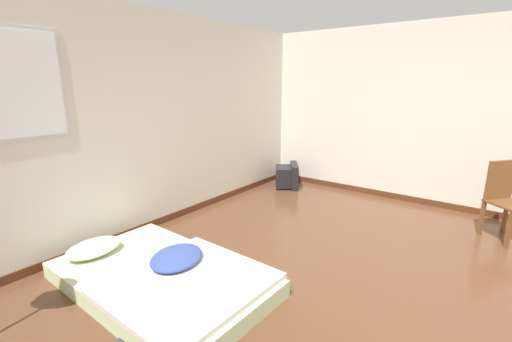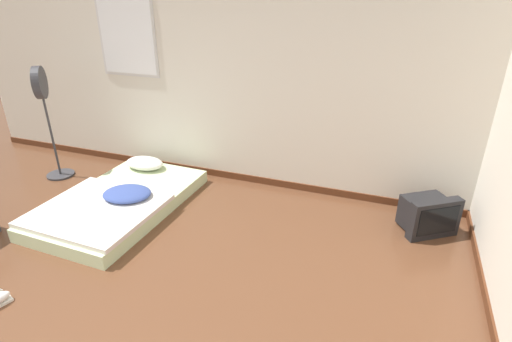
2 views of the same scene
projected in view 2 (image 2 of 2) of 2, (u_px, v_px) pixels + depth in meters
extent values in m
cube|color=silver|center=(235.00, 81.00, 4.77)|extent=(7.97, 0.06, 2.60)
cube|color=#562D19|center=(236.00, 176.00, 5.27)|extent=(7.97, 0.02, 0.09)
cube|color=silver|center=(127.00, 37.00, 5.00)|extent=(0.84, 0.01, 0.97)
cube|color=white|center=(127.00, 37.00, 5.00)|extent=(0.77, 0.01, 0.90)
cube|color=beige|center=(121.00, 202.00, 4.58)|extent=(1.23, 1.98, 0.15)
ellipsoid|color=silver|center=(145.00, 163.00, 5.22)|extent=(0.53, 0.35, 0.14)
cube|color=silver|center=(97.00, 210.00, 4.23)|extent=(1.23, 1.16, 0.05)
ellipsoid|color=#384C93|center=(127.00, 194.00, 4.42)|extent=(0.63, 0.56, 0.11)
cube|color=black|center=(423.00, 211.00, 4.17)|extent=(0.51, 0.47, 0.33)
cube|color=black|center=(434.00, 219.00, 4.00)|extent=(0.51, 0.40, 0.41)
cube|color=black|center=(438.00, 221.00, 3.95)|extent=(0.37, 0.26, 0.30)
cylinder|color=#333338|center=(61.00, 174.00, 5.39)|extent=(0.35, 0.35, 0.02)
cylinder|color=#333338|center=(52.00, 137.00, 5.16)|extent=(0.03, 0.03, 1.06)
cylinder|color=#333338|center=(40.00, 83.00, 4.86)|extent=(0.30, 0.38, 0.40)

